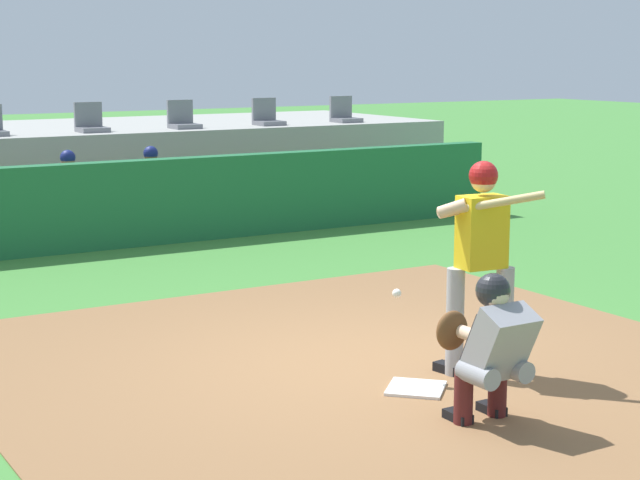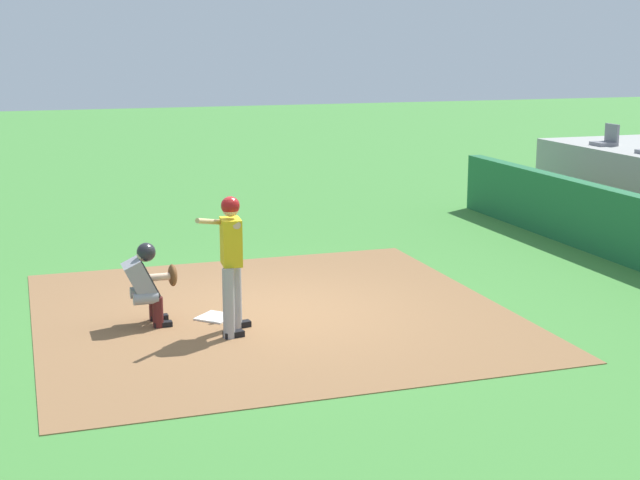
# 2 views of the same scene
# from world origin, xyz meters

# --- Properties ---
(ground_plane) EXTENTS (80.00, 80.00, 0.00)m
(ground_plane) POSITION_xyz_m (0.00, 0.00, 0.00)
(ground_plane) COLOR #428438
(dirt_infield) EXTENTS (6.40, 6.40, 0.01)m
(dirt_infield) POSITION_xyz_m (0.00, 0.00, 0.01)
(dirt_infield) COLOR olive
(dirt_infield) RESTS_ON ground
(home_plate) EXTENTS (0.62, 0.62, 0.02)m
(home_plate) POSITION_xyz_m (0.00, -0.80, 0.02)
(home_plate) COLOR white
(home_plate) RESTS_ON dirt_infield
(batter_at_plate) EXTENTS (0.66, 0.78, 1.80)m
(batter_at_plate) POSITION_xyz_m (0.69, -0.72, 1.04)
(batter_at_plate) COLOR #99999E
(batter_at_plate) RESTS_ON ground
(catcher_crouched) EXTENTS (0.48, 1.56, 1.13)m
(catcher_crouched) POSITION_xyz_m (-0.01, -1.70, 0.61)
(catcher_crouched) COLOR gray
(catcher_crouched) RESTS_ON ground
(stadium_seat_0) EXTENTS (0.46, 0.46, 0.48)m
(stadium_seat_0) POSITION_xyz_m (-5.69, 9.38, 1.53)
(stadium_seat_0) COLOR slate
(stadium_seat_0) RESTS_ON stands_platform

